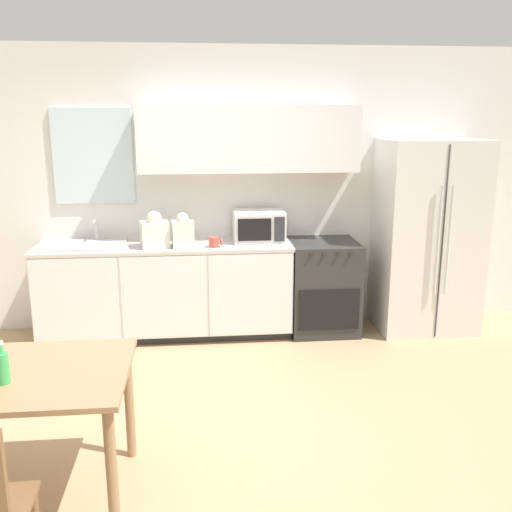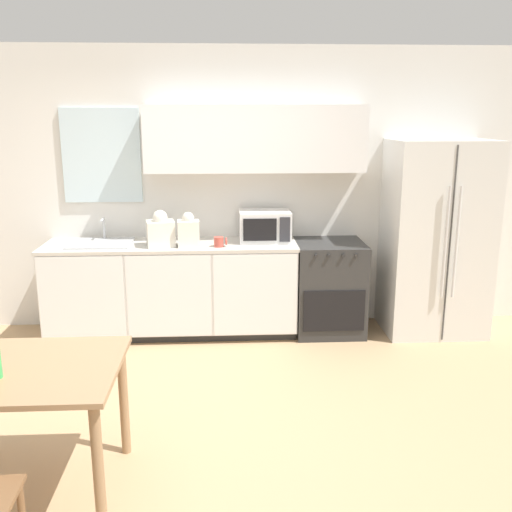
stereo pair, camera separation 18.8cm
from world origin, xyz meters
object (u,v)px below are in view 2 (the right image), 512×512
(oven_range, at_px, (329,287))
(dining_table, at_px, (31,388))
(refrigerator, at_px, (436,238))
(microwave, at_px, (265,226))
(coffee_mug, at_px, (220,242))

(oven_range, xyz_separation_m, dining_table, (-2.04, -2.36, 0.19))
(refrigerator, relative_size, dining_table, 1.94)
(microwave, bearing_deg, dining_table, -120.17)
(oven_range, height_order, microwave, microwave)
(oven_range, bearing_deg, coffee_mug, -172.01)
(oven_range, height_order, refrigerator, refrigerator)
(oven_range, height_order, coffee_mug, coffee_mug)
(refrigerator, xyz_separation_m, dining_table, (-3.06, -2.34, -0.29))
(oven_range, bearing_deg, dining_table, -130.83)
(coffee_mug, relative_size, dining_table, 0.13)
(coffee_mug, distance_m, dining_table, 2.45)
(microwave, bearing_deg, coffee_mug, -150.85)
(refrigerator, height_order, dining_table, refrigerator)
(refrigerator, distance_m, coffee_mug, 2.06)
(microwave, distance_m, coffee_mug, 0.50)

